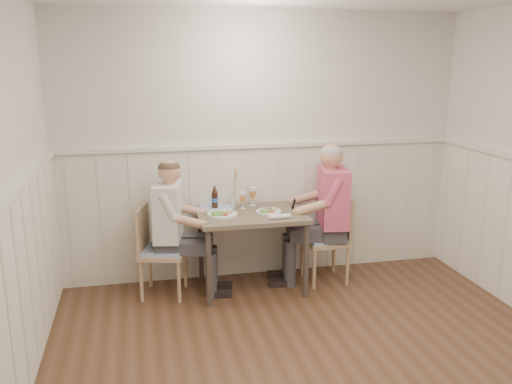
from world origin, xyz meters
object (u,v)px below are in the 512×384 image
at_px(chair_left, 157,248).
at_px(beer_bottle, 215,199).
at_px(dining_table, 251,223).
at_px(man_in_pink, 328,224).
at_px(chair_right, 330,236).
at_px(diner_cream, 173,238).
at_px(grass_vase, 233,189).

xyz_separation_m(chair_left, beer_bottle, (0.57, 0.19, 0.39)).
relative_size(dining_table, man_in_pink, 0.71).
height_order(dining_table, chair_right, chair_right).
xyz_separation_m(chair_right, chair_left, (-1.67, 0.02, -0.00)).
relative_size(man_in_pink, diner_cream, 1.07).
bearing_deg(chair_left, chair_right, -0.56).
height_order(dining_table, grass_vase, grass_vase).
xyz_separation_m(dining_table, diner_cream, (-0.73, 0.05, -0.11)).
distance_m(dining_table, man_in_pink, 0.76).
height_order(beer_bottle, grass_vase, grass_vase).
relative_size(dining_table, diner_cream, 0.76).
height_order(diner_cream, beer_bottle, diner_cream).
distance_m(chair_right, beer_bottle, 1.19).
bearing_deg(man_in_pink, grass_vase, 165.56).
height_order(man_in_pink, beer_bottle, man_in_pink).
xyz_separation_m(diner_cream, grass_vase, (0.60, 0.20, 0.39)).
bearing_deg(man_in_pink, chair_left, 178.66).
distance_m(dining_table, chair_left, 0.90).
distance_m(man_in_pink, diner_cream, 1.49).
xyz_separation_m(man_in_pink, grass_vase, (-0.88, 0.23, 0.35)).
distance_m(chair_left, man_in_pink, 1.64).
distance_m(dining_table, diner_cream, 0.74).
height_order(chair_left, man_in_pink, man_in_pink).
xyz_separation_m(chair_right, beer_bottle, (-1.10, 0.20, 0.39)).
height_order(chair_right, grass_vase, grass_vase).
bearing_deg(chair_right, dining_table, -177.25).
height_order(dining_table, beer_bottle, beer_bottle).
distance_m(chair_right, grass_vase, 1.06).
distance_m(dining_table, grass_vase, 0.39).
xyz_separation_m(chair_left, diner_cream, (0.15, -0.01, 0.09)).
bearing_deg(dining_table, beer_bottle, 141.91).
distance_m(chair_right, man_in_pink, 0.13).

